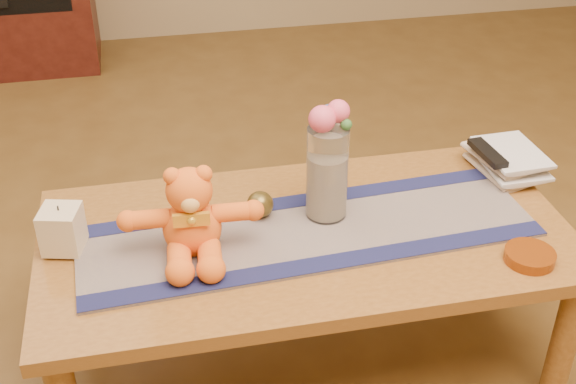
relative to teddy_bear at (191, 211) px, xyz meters
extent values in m
plane|color=#533917|center=(0.30, 0.02, -0.57)|extent=(5.50, 5.50, 0.00)
cube|color=brown|center=(0.30, 0.02, -0.14)|extent=(1.40, 0.70, 0.04)
cylinder|color=brown|center=(0.94, -0.27, -0.37)|extent=(0.07, 0.07, 0.41)
cylinder|color=brown|center=(-0.34, 0.31, -0.37)|extent=(0.07, 0.07, 0.41)
cylinder|color=brown|center=(0.94, 0.31, -0.37)|extent=(0.07, 0.07, 0.41)
cube|color=#1A1741|center=(0.30, 0.01, -0.12)|extent=(1.22, 0.42, 0.01)
cube|color=#161A44|center=(0.31, -0.13, -0.11)|extent=(1.20, 0.13, 0.00)
cube|color=#161A44|center=(0.30, 0.16, -0.11)|extent=(1.20, 0.13, 0.00)
cube|color=beige|center=(-0.32, 0.07, -0.06)|extent=(0.12, 0.12, 0.11)
cylinder|color=black|center=(-0.32, 0.07, 0.01)|extent=(0.00, 0.00, 0.01)
cylinder|color=silver|center=(0.37, 0.08, 0.02)|extent=(0.11, 0.11, 0.26)
cylinder|color=beige|center=(0.37, 0.08, -0.02)|extent=(0.09, 0.09, 0.18)
sphere|color=#EA5270|center=(0.35, 0.07, 0.18)|extent=(0.07, 0.07, 0.07)
sphere|color=#EA5270|center=(0.39, 0.09, 0.19)|extent=(0.06, 0.06, 0.06)
sphere|color=#47589A|center=(0.38, 0.12, 0.17)|extent=(0.04, 0.04, 0.04)
sphere|color=#47589A|center=(0.34, 0.10, 0.17)|extent=(0.04, 0.04, 0.04)
sphere|color=#33662D|center=(0.41, 0.06, 0.16)|extent=(0.03, 0.03, 0.03)
sphere|color=#53441B|center=(0.19, 0.11, -0.08)|extent=(0.09, 0.09, 0.07)
imported|color=beige|center=(0.87, 0.19, -0.11)|extent=(0.20, 0.24, 0.02)
imported|color=beige|center=(0.88, 0.19, -0.09)|extent=(0.16, 0.22, 0.02)
imported|color=beige|center=(0.87, 0.19, -0.07)|extent=(0.21, 0.25, 0.02)
imported|color=beige|center=(0.88, 0.19, -0.05)|extent=(0.17, 0.23, 0.02)
cube|color=black|center=(0.87, 0.18, -0.04)|extent=(0.06, 0.16, 0.02)
cylinder|color=#BF5914|center=(0.82, -0.21, -0.11)|extent=(0.16, 0.16, 0.03)
camera|label=1|loc=(-0.08, -1.54, 1.02)|focal=46.36mm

